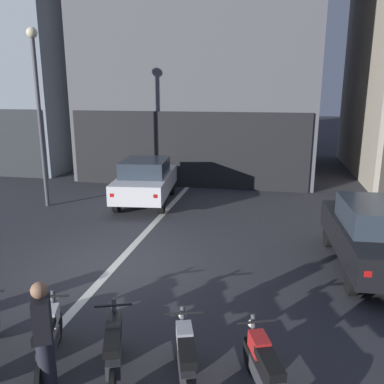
# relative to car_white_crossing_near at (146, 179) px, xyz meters

# --- Properties ---
(ground_plane) EXTENTS (120.00, 120.00, 0.00)m
(ground_plane) POSITION_rel_car_white_crossing_near_xyz_m (0.97, -5.44, -0.89)
(ground_plane) COLOR #333338
(lane_centre_line) EXTENTS (0.20, 18.00, 0.01)m
(lane_centre_line) POSITION_rel_car_white_crossing_near_xyz_m (0.97, 0.56, -0.88)
(lane_centre_line) COLOR silver
(lane_centre_line) RESTS_ON ground
(building_corner_left) EXTENTS (10.49, 9.37, 11.08)m
(building_corner_left) POSITION_rel_car_white_crossing_near_xyz_m (-10.98, 7.70, 4.64)
(building_corner_left) COLOR gray
(building_corner_left) RESTS_ON ground
(building_mid_block) EXTENTS (10.56, 9.95, 15.95)m
(building_mid_block) POSITION_rel_car_white_crossing_near_xyz_m (0.91, 7.70, 7.08)
(building_mid_block) COLOR #56565B
(building_mid_block) RESTS_ON ground
(car_white_crossing_near) EXTENTS (2.23, 4.28, 1.64)m
(car_white_crossing_near) POSITION_rel_car_white_crossing_near_xyz_m (0.00, 0.00, 0.00)
(car_white_crossing_near) COLOR black
(car_white_crossing_near) RESTS_ON ground
(car_black_parked_kerbside) EXTENTS (1.99, 4.19, 1.64)m
(car_black_parked_kerbside) POSITION_rel_car_white_crossing_near_xyz_m (6.92, -4.38, 0.00)
(car_black_parked_kerbside) COLOR black
(car_black_parked_kerbside) RESTS_ON ground
(car_grey_down_street) EXTENTS (2.00, 4.20, 1.64)m
(car_grey_down_street) POSITION_rel_car_white_crossing_near_xyz_m (2.52, 5.55, 0.00)
(car_grey_down_street) COLOR black
(car_grey_down_street) RESTS_ON ground
(street_lamp) EXTENTS (0.36, 0.36, 6.05)m
(street_lamp) POSITION_rel_car_white_crossing_near_xyz_m (-3.38, -1.09, 2.85)
(street_lamp) COLOR #47474C
(street_lamp) RESTS_ON ground
(motorcycle_white_row_left_mid) EXTENTS (0.69, 1.60, 0.98)m
(motorcycle_white_row_left_mid) POSITION_rel_car_white_crossing_near_xyz_m (1.37, -8.90, -0.43)
(motorcycle_white_row_left_mid) COLOR black
(motorcycle_white_row_left_mid) RESTS_ON ground
(motorcycle_black_row_centre) EXTENTS (0.70, 1.59, 0.98)m
(motorcycle_black_row_centre) POSITION_rel_car_white_crossing_near_xyz_m (2.43, -8.95, -0.43)
(motorcycle_black_row_centre) COLOR black
(motorcycle_black_row_centre) RESTS_ON ground
(motorcycle_silver_row_right_mid) EXTENTS (0.66, 1.61, 0.98)m
(motorcycle_silver_row_right_mid) POSITION_rel_car_white_crossing_near_xyz_m (3.49, -8.95, -0.43)
(motorcycle_silver_row_right_mid) COLOR black
(motorcycle_silver_row_right_mid) RESTS_ON ground
(motorcycle_red_row_rightmost) EXTENTS (0.71, 1.59, 0.98)m
(motorcycle_red_row_rightmost) POSITION_rel_car_white_crossing_near_xyz_m (4.54, -8.95, -0.43)
(motorcycle_red_row_rightmost) COLOR black
(motorcycle_red_row_rightmost) RESTS_ON ground
(person_by_motorcycles) EXTENTS (0.36, 0.42, 1.67)m
(person_by_motorcycles) POSITION_rel_car_white_crossing_near_xyz_m (1.67, -9.45, -0.03)
(person_by_motorcycles) COLOR #23232D
(person_by_motorcycles) RESTS_ON ground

